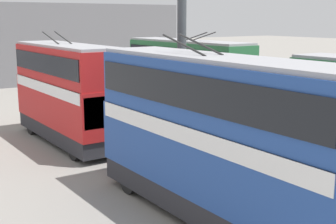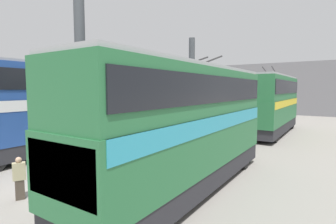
{
  "view_description": "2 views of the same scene",
  "coord_description": "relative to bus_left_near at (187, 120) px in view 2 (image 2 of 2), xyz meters",
  "views": [
    {
      "loc": [
        -7.9,
        14.33,
        6.61
      ],
      "look_at": [
        10.78,
        1.48,
        2.04
      ],
      "focal_mm": 50.0,
      "sensor_mm": 36.0,
      "label": 1
    },
    {
      "loc": [
        -6.62,
        -9.72,
        3.94
      ],
      "look_at": [
        7.74,
        -0.36,
        2.45
      ],
      "focal_mm": 28.0,
      "sensor_mm": 36.0,
      "label": 2
    }
  ],
  "objects": [
    {
      "name": "oil_drum",
      "position": [
        0.84,
        2.39,
        -2.32
      ],
      "size": [
        0.61,
        0.61,
        0.87
      ],
      "color": "#B28E23",
      "rests_on": "ground_plane"
    },
    {
      "name": "bus_left_far",
      "position": [
        15.6,
        -0.0,
        0.17
      ],
      "size": [
        11.34,
        2.54,
        5.76
      ],
      "color": "black",
      "rests_on": "ground_plane"
    },
    {
      "name": "person_by_left_row",
      "position": [
        -1.66,
        2.14,
        -1.83
      ],
      "size": [
        0.41,
        0.48,
        1.74
      ],
      "rotation": [
        0.0,
        0.0,
        0.49
      ],
      "color": "#473D33",
      "rests_on": "ground_plane"
    },
    {
      "name": "bus_right_near",
      "position": [
        0.92,
        9.73,
        0.35
      ],
      "size": [
        10.91,
        2.54,
        6.08
      ],
      "color": "black",
      "rests_on": "ground_plane"
    },
    {
      "name": "person_aisle_midway",
      "position": [
        2.74,
        5.02,
        -1.9
      ],
      "size": [
        0.45,
        0.3,
        1.63
      ],
      "rotation": [
        0.0,
        0.0,
        1.72
      ],
      "color": "#473D33",
      "rests_on": "ground_plane"
    },
    {
      "name": "support_column_near",
      "position": [
        -1.04,
        4.87,
        1.07
      ],
      "size": [
        0.84,
        0.84,
        7.9
      ],
      "color": "#42474C",
      "rests_on": "ground_plane"
    },
    {
      "name": "bus_left_near",
      "position": [
        0.0,
        0.0,
        0.0
      ],
      "size": [
        11.13,
        2.54,
        5.47
      ],
      "color": "black",
      "rests_on": "ground_plane"
    },
    {
      "name": "person_aisle_foreground",
      "position": [
        -4.08,
        4.55,
        -1.94
      ],
      "size": [
        0.48,
        0.4,
        1.55
      ],
      "rotation": [
        0.0,
        0.0,
        1.11
      ],
      "color": "#473D33",
      "rests_on": "ground_plane"
    },
    {
      "name": "bus_right_mid",
      "position": [
        13.09,
        9.73,
        0.25
      ],
      "size": [
        9.18,
        2.54,
        5.89
      ],
      "color": "black",
      "rests_on": "ground_plane"
    },
    {
      "name": "ground_plane",
      "position": [
        -2.18,
        4.87,
        -2.75
      ],
      "size": [
        240.0,
        240.0,
        0.0
      ],
      "primitive_type": "plane",
      "color": "gray"
    },
    {
      "name": "depot_back_wall",
      "position": [
        35.46,
        4.87,
        1.29
      ],
      "size": [
        0.5,
        36.0,
        8.09
      ],
      "color": "slate",
      "rests_on": "ground_plane"
    },
    {
      "name": "person_by_right_row",
      "position": [
        1.76,
        7.15,
        -1.86
      ],
      "size": [
        0.24,
        0.42,
        1.69
      ],
      "rotation": [
        0.0,
        0.0,
        6.28
      ],
      "color": "#384251",
      "rests_on": "ground_plane"
    },
    {
      "name": "support_column_far",
      "position": [
        9.51,
        4.87,
        1.07
      ],
      "size": [
        0.84,
        0.84,
        7.9
      ],
      "color": "#42474C",
      "rests_on": "ground_plane"
    }
  ]
}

